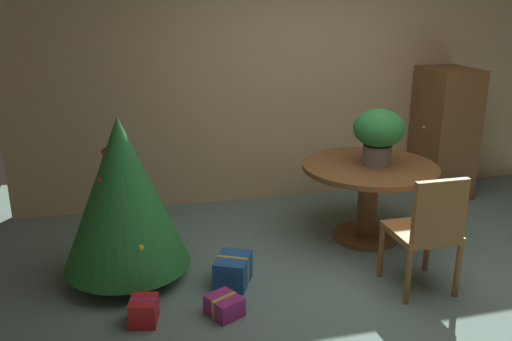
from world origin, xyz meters
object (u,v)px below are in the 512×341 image
(gift_box_red, at_px, (144,311))
(wooden_cabinet, at_px, (444,132))
(flower_vase, at_px, (378,132))
(wooden_chair_near, at_px, (428,228))
(round_dining_table, at_px, (369,184))
(gift_box_blue, at_px, (233,271))
(gift_box_purple, at_px, (224,306))
(holiday_tree, at_px, (123,193))

(gift_box_red, xyz_separation_m, wooden_cabinet, (3.37, 1.79, 0.61))
(flower_vase, bearing_deg, gift_box_red, -157.66)
(wooden_cabinet, bearing_deg, flower_vase, -144.00)
(flower_vase, distance_m, wooden_chair_near, 1.08)
(wooden_chair_near, xyz_separation_m, wooden_cabinet, (1.32, 1.89, 0.18))
(wooden_chair_near, distance_m, wooden_cabinet, 2.31)
(round_dining_table, relative_size, wooden_chair_near, 1.29)
(gift_box_red, height_order, gift_box_blue, gift_box_blue)
(gift_box_red, relative_size, gift_box_purple, 0.80)
(gift_box_blue, bearing_deg, gift_box_red, -152.57)
(round_dining_table, xyz_separation_m, wooden_chair_near, (0.00, -0.98, -0.00))
(flower_vase, xyz_separation_m, gift_box_red, (-2.10, -0.86, -0.91))
(round_dining_table, relative_size, gift_box_blue, 3.09)
(gift_box_blue, xyz_separation_m, gift_box_purple, (-0.15, -0.40, -0.04))
(holiday_tree, xyz_separation_m, gift_box_purple, (0.63, -0.71, -0.64))
(gift_box_red, relative_size, wooden_cabinet, 0.17)
(flower_vase, relative_size, gift_box_purple, 1.68)
(flower_vase, height_order, gift_box_red, flower_vase)
(gift_box_red, bearing_deg, flower_vase, 22.34)
(gift_box_red, distance_m, gift_box_blue, 0.78)
(flower_vase, xyz_separation_m, holiday_tree, (-2.18, -0.19, -0.30))
(flower_vase, relative_size, gift_box_red, 2.10)
(flower_vase, bearing_deg, wooden_chair_near, -93.06)
(flower_vase, height_order, wooden_cabinet, wooden_cabinet)
(holiday_tree, xyz_separation_m, gift_box_red, (0.08, -0.67, -0.62))
(gift_box_purple, bearing_deg, holiday_tree, 131.33)
(round_dining_table, distance_m, gift_box_red, 2.27)
(wooden_chair_near, relative_size, holiday_tree, 0.71)
(wooden_chair_near, xyz_separation_m, gift_box_red, (-2.05, 0.10, -0.43))
(holiday_tree, distance_m, wooden_cabinet, 3.62)
(flower_vase, bearing_deg, gift_box_purple, -149.85)
(round_dining_table, xyz_separation_m, flower_vase, (0.05, -0.01, 0.48))
(flower_vase, relative_size, wooden_chair_near, 0.54)
(round_dining_table, distance_m, gift_box_purple, 1.82)
(gift_box_blue, bearing_deg, round_dining_table, 20.88)
(wooden_chair_near, bearing_deg, round_dining_table, 90.00)
(wooden_cabinet, bearing_deg, round_dining_table, -145.48)
(wooden_chair_near, height_order, gift_box_red, wooden_chair_near)
(gift_box_purple, xyz_separation_m, wooden_cabinet, (2.82, 1.82, 0.63))
(flower_vase, distance_m, wooden_cabinet, 1.60)
(holiday_tree, relative_size, gift_box_purple, 4.38)
(round_dining_table, distance_m, wooden_chair_near, 0.98)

